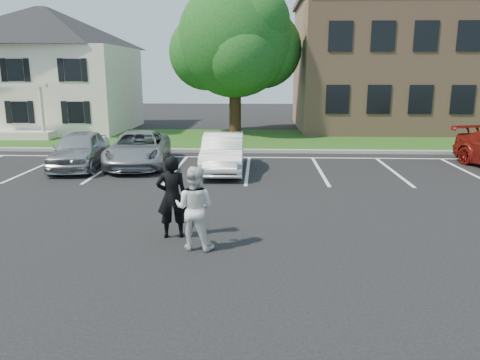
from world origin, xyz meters
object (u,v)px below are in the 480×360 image
at_px(man_white_shirt, 194,208).
at_px(car_silver_minivan, 139,149).
at_px(office_building, 469,64).
at_px(house, 47,70).
at_px(car_white_sedan, 223,153).
at_px(tree, 237,43).
at_px(car_silver_west, 80,150).
at_px(man_black_suit, 172,197).

height_order(man_white_shirt, car_silver_minivan, man_white_shirt).
height_order(office_building, car_silver_minivan, office_building).
height_order(house, car_silver_minivan, house).
xyz_separation_m(man_white_shirt, car_white_sedan, (-0.01, 8.00, -0.19)).
relative_size(house, tree, 1.17).
bearing_deg(house, car_silver_west, -61.74).
distance_m(house, car_silver_west, 13.76).
relative_size(office_building, car_white_sedan, 5.14).
bearing_deg(man_black_suit, tree, -102.73).
relative_size(tree, man_black_suit, 4.57).
relative_size(man_black_suit, car_white_sedan, 0.44).
distance_m(tree, man_black_suit, 18.38).
relative_size(house, car_white_sedan, 2.36).
relative_size(car_silver_west, car_white_sedan, 0.98).
height_order(car_silver_west, car_white_sedan, car_silver_west).
xyz_separation_m(tree, car_silver_west, (-5.72, -10.13, -4.62)).
xyz_separation_m(office_building, car_silver_west, (-20.65, -13.83, -3.43)).
relative_size(office_building, tree, 2.55).
height_order(car_silver_west, car_silver_minivan, car_silver_west).
relative_size(tree, man_white_shirt, 4.82).
bearing_deg(car_silver_west, tree, 54.73).
xyz_separation_m(car_silver_west, car_silver_minivan, (2.20, 0.57, -0.05)).
bearing_deg(tree, car_silver_west, -119.45).
bearing_deg(car_silver_minivan, car_silver_west, -171.95).
bearing_deg(tree, house, 172.08).
relative_size(tree, car_silver_west, 2.05).
height_order(man_black_suit, car_silver_minivan, man_black_suit).
distance_m(house, man_white_shirt, 23.72).
xyz_separation_m(man_white_shirt, car_silver_minivan, (-3.52, 8.97, -0.23)).
bearing_deg(car_silver_minivan, tree, 63.35).
relative_size(house, man_black_suit, 5.34).
xyz_separation_m(house, office_building, (27.00, 2.02, 0.33)).
xyz_separation_m(house, car_white_sedan, (12.06, -12.20, -3.11)).
distance_m(tree, car_silver_west, 12.51).
xyz_separation_m(tree, car_silver_minivan, (-3.52, -9.56, -4.66)).
distance_m(office_building, man_white_shirt, 26.97).
height_order(man_black_suit, car_white_sedan, man_black_suit).
bearing_deg(office_building, man_black_suit, -125.81).
height_order(office_building, man_white_shirt, office_building).
bearing_deg(car_silver_minivan, man_black_suit, -77.06).
bearing_deg(car_silver_west, car_white_sedan, -9.79).
relative_size(house, office_building, 0.46).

